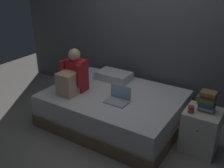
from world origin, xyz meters
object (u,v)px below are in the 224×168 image
object	(u,v)px
bed	(114,108)
mug	(191,109)
pillow	(114,76)
book_stack	(207,101)
laptop	(118,98)
person_sitting	(73,76)
nightstand	(201,130)

from	to	relation	value
bed	mug	bearing A→B (deg)	-3.47
pillow	mug	bearing A→B (deg)	-19.73
pillow	book_stack	bearing A→B (deg)	-13.15
laptop	pillow	size ratio (longest dim) A/B	0.57
bed	person_sitting	xyz separation A→B (m)	(-0.55, -0.27, 0.50)
bed	person_sitting	world-z (taller)	person_sitting
book_stack	pillow	bearing A→B (deg)	166.85
bed	mug	world-z (taller)	mug
bed	mug	size ratio (longest dim) A/B	22.22
mug	bed	bearing A→B (deg)	176.53
book_stack	mug	xyz separation A→B (m)	(-0.14, -0.15, -0.09)
bed	nightstand	xyz separation A→B (m)	(1.30, 0.05, 0.04)
pillow	book_stack	size ratio (longest dim) A/B	2.16
person_sitting	laptop	size ratio (longest dim) A/B	2.05
mug	book_stack	bearing A→B (deg)	46.31
laptop	book_stack	world-z (taller)	book_stack
bed	nightstand	size ratio (longest dim) A/B	3.49
book_stack	mug	distance (m)	0.22
person_sitting	mug	bearing A→B (deg)	6.57
book_stack	mug	bearing A→B (deg)	-133.69
person_sitting	mug	distance (m)	1.74
person_sitting	book_stack	bearing A→B (deg)	10.54
bed	laptop	bearing A→B (deg)	-44.65
nightstand	mug	world-z (taller)	mug
pillow	mug	distance (m)	1.54
nightstand	mug	size ratio (longest dim) A/B	6.36
laptop	mug	size ratio (longest dim) A/B	3.56
nightstand	pillow	distance (m)	1.66
bed	nightstand	world-z (taller)	nightstand
book_stack	nightstand	bearing A→B (deg)	-112.38
mug	nightstand	bearing A→B (deg)	42.69
bed	pillow	distance (m)	0.62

